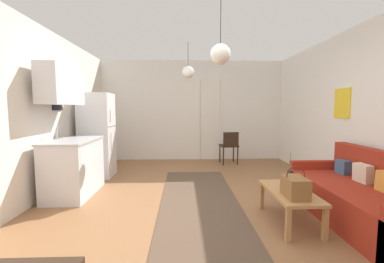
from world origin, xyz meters
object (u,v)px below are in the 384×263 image
(pendant_lamp_near, at_px, (220,54))
(pendant_lamp_far, at_px, (188,72))
(couch, at_px, (364,199))
(refrigerator, at_px, (97,135))
(coffee_table, at_px, (290,195))
(handbag, at_px, (295,187))
(accent_chair, at_px, (229,145))
(bamboo_vase, at_px, (290,178))

(pendant_lamp_near, distance_m, pendant_lamp_far, 1.95)
(couch, height_order, refrigerator, refrigerator)
(couch, relative_size, pendant_lamp_near, 2.61)
(pendant_lamp_near, bearing_deg, coffee_table, -5.42)
(handbag, height_order, accent_chair, accent_chair)
(couch, height_order, pendant_lamp_near, pendant_lamp_near)
(pendant_lamp_far, bearing_deg, pendant_lamp_near, -80.09)
(couch, bearing_deg, bamboo_vase, 172.55)
(bamboo_vase, distance_m, accent_chair, 3.10)
(couch, xyz_separation_m, refrigerator, (-3.95, 2.21, 0.57))
(handbag, bearing_deg, bamboo_vase, 75.92)
(refrigerator, distance_m, pendant_lamp_near, 3.26)
(handbag, height_order, pendant_lamp_near, pendant_lamp_near)
(refrigerator, xyz_separation_m, accent_chair, (2.88, 0.99, -0.36))
(couch, relative_size, pendant_lamp_far, 2.86)
(bamboo_vase, distance_m, refrigerator, 3.73)
(accent_chair, bearing_deg, handbag, 85.56)
(couch, xyz_separation_m, accent_chair, (-1.07, 3.21, 0.21))
(couch, xyz_separation_m, pendant_lamp_far, (-2.12, 2.00, 1.80))
(refrigerator, height_order, accent_chair, refrigerator)
(accent_chair, relative_size, pendant_lamp_far, 1.19)
(accent_chair, distance_m, pendant_lamp_near, 3.56)
(coffee_table, bearing_deg, couch, 0.07)
(refrigerator, height_order, pendant_lamp_near, pendant_lamp_near)
(bamboo_vase, xyz_separation_m, accent_chair, (-0.19, 3.09, -0.03))
(handbag, distance_m, pendant_lamp_far, 2.94)
(accent_chair, distance_m, pendant_lamp_far, 2.26)
(bamboo_vase, height_order, accent_chair, bamboo_vase)
(pendant_lamp_near, bearing_deg, handbag, -19.77)
(coffee_table, distance_m, handbag, 0.27)
(accent_chair, bearing_deg, pendant_lamp_near, 71.05)
(couch, distance_m, refrigerator, 4.57)
(bamboo_vase, distance_m, pendant_lamp_near, 1.75)
(bamboo_vase, height_order, refrigerator, refrigerator)
(couch, height_order, accent_chair, couch)
(accent_chair, height_order, pendant_lamp_near, pendant_lamp_near)
(coffee_table, bearing_deg, handbag, -99.07)
(refrigerator, relative_size, pendant_lamp_near, 2.25)
(bamboo_vase, xyz_separation_m, refrigerator, (-3.07, 2.10, 0.33))
(bamboo_vase, relative_size, handbag, 1.28)
(couch, bearing_deg, handbag, -167.58)
(handbag, relative_size, pendant_lamp_near, 0.47)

